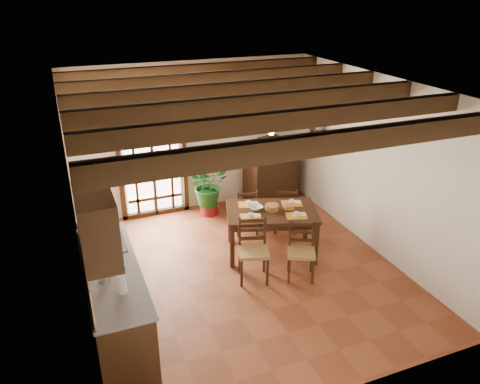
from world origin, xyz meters
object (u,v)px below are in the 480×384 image
chair_near_right (301,261)px  sideboard (271,179)px  crt_tv (273,148)px  kitchen_counter (115,298)px  dining_table (272,216)px  chair_far_right (286,217)px  chair_far_left (246,218)px  pendant_lamp (271,127)px  potted_plant (208,186)px  chair_near_left (253,261)px

chair_near_right → sideboard: 2.76m
crt_tv → kitchen_counter: bearing=-154.2°
dining_table → crt_tv: 2.09m
dining_table → chair_far_right: (0.56, 0.57, -0.40)m
chair_far_left → chair_far_right: (0.66, -0.22, 0.00)m
sideboard → crt_tv: crt_tv is taller
chair_near_right → kitchen_counter: bearing=-149.7°
dining_table → pendant_lamp: 1.42m
sideboard → potted_plant: 1.37m
crt_tv → pendant_lamp: 2.18m
kitchen_counter → chair_far_left: bearing=35.5°
chair_far_right → sideboard: sideboard is taller
chair_far_left → crt_tv: size_ratio=1.56×
kitchen_counter → chair_far_left: kitchen_counter is taller
chair_far_right → crt_tv: crt_tv is taller
chair_near_left → chair_near_right: chair_near_left is taller
crt_tv → pendant_lamp: bearing=-130.1°
kitchen_counter → chair_near_left: size_ratio=2.40×
dining_table → chair_near_right: 0.89m
chair_near_left → chair_far_left: 1.44m
chair_near_left → pendant_lamp: (0.56, 0.67, 1.78)m
kitchen_counter → chair_far_left: 3.05m
chair_far_left → sideboard: size_ratio=0.79×
chair_far_right → chair_near_left: bearing=73.6°
crt_tv → potted_plant: potted_plant is taller
chair_far_left → pendant_lamp: size_ratio=1.00×
chair_far_left → chair_near_left: bearing=84.3°
chair_far_right → potted_plant: (-1.04, 1.15, 0.30)m
chair_near_right → crt_tv: 2.87m
dining_table → pendant_lamp: size_ratio=1.91×
dining_table → crt_tv: size_ratio=3.00×
chair_near_right → sideboard: size_ratio=0.80×
kitchen_counter → chair_near_left: bearing=11.2°
kitchen_counter → crt_tv: kitchen_counter is taller
kitchen_counter → sideboard: 4.47m
chair_near_right → crt_tv: crt_tv is taller
chair_near_left → chair_far_left: size_ratio=1.12×
chair_near_left → chair_near_right: bearing=-1.3°
chair_near_right → chair_far_left: bearing=124.3°
pendant_lamp → kitchen_counter: bearing=-157.4°
chair_far_left → crt_tv: bearing=-120.5°
kitchen_counter → potted_plant: (2.10, 2.70, 0.10)m
kitchen_counter → crt_tv: size_ratio=4.17×
crt_tv → dining_table: bearing=-128.8°
crt_tv → chair_near_right: bearing=-119.6°
dining_table → potted_plant: potted_plant is taller
potted_plant → crt_tv: bearing=5.1°
chair_far_left → chair_far_right: bearing=174.4°
chair_near_right → crt_tv: size_ratio=1.60×
kitchen_counter → dining_table: (2.58, 0.97, 0.19)m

